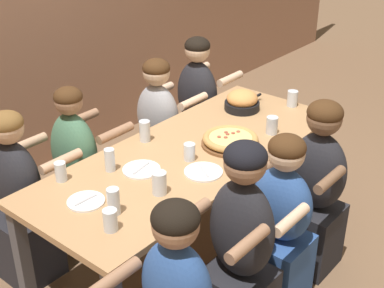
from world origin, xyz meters
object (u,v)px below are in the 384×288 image
Objects in this scene: empty_plate_b at (141,170)px; diner_near_midright at (315,193)px; drinking_glass_e at (110,221)px; diner_near_center at (279,228)px; diner_far_right at (197,114)px; empty_plate_a at (86,201)px; drinking_glass_c at (159,184)px; diner_far_left at (21,206)px; drinking_glass_h at (272,126)px; drinking_glass_a at (110,161)px; pizza_board_main at (230,140)px; drinking_glass_i at (114,201)px; skillet_bowl at (242,101)px; drinking_glass_d at (145,132)px; diner_far_midleft at (78,177)px; drinking_glass_f at (61,172)px; drinking_glass_g at (189,153)px; empty_plate_c at (203,172)px; diner_far_midright at (159,136)px; drinking_glass_b at (292,100)px; diner_near_midleft at (240,254)px.

empty_plate_b is 1.09m from diner_near_midright.
drinking_glass_e is at bearing 70.83° from diner_near_midright.
diner_far_right is (0.86, 1.31, 0.04)m from diner_near_center.
drinking_glass_c is at bearing -37.18° from empty_plate_a.
diner_far_right is at bearing 90.00° from diner_far_left.
drinking_glass_c reaches higher than drinking_glass_h.
diner_near_midright is at bearing -44.52° from drinking_glass_a.
drinking_glass_i reaches higher than pizza_board_main.
pizza_board_main reaches higher than empty_plate_a.
diner_far_left is at bearing 161.30° from skillet_bowl.
empty_plate_a is 0.39m from drinking_glass_c.
drinking_glass_d is 0.12× the size of diner_far_midleft.
drinking_glass_i reaches higher than drinking_glass_f.
diner_far_right reaches higher than drinking_glass_h.
drinking_glass_i is (-0.03, -0.46, 0.02)m from drinking_glass_f.
empty_plate_b is at bearing 154.57° from drinking_glass_g.
drinking_glass_c is at bearing -114.26° from empty_plate_b.
drinking_glass_g is at bearing 5.61° from drinking_glass_i.
drinking_glass_d reaches higher than empty_plate_c.
drinking_glass_e is (-0.39, -0.04, -0.01)m from drinking_glass_c.
empty_plate_c is (0.21, -0.29, -0.00)m from empty_plate_b.
diner_far_left reaches higher than skillet_bowl.
diner_far_midright is (0.47, 0.33, -0.31)m from drinking_glass_d.
drinking_glass_b is at bearing -2.91° from drinking_glass_g.
diner_near_midleft reaches higher than diner_far_midleft.
empty_plate_a is 1.71× the size of drinking_glass_b.
drinking_glass_i is at bearing -179.68° from drinking_glass_b.
diner_near_center reaches higher than drinking_glass_i.
empty_plate_b is 0.19× the size of diner_far_left.
drinking_glass_g is at bearing 45.84° from diner_far_left.
drinking_glass_h is at bearing -117.43° from skillet_bowl.
diner_near_midright reaches higher than drinking_glass_f.
empty_plate_a is 1.71× the size of drinking_glass_h.
diner_far_midleft reaches higher than empty_plate_b.
diner_near_midleft is at bearing 17.90° from diner_far_left.
empty_plate_c is at bearing -98.24° from drinking_glass_d.
drinking_glass_c is at bearing 8.98° from diner_near_midleft.
drinking_glass_i is at bearing -174.39° from drinking_glass_g.
diner_near_center is (0.86, -0.44, -0.32)m from drinking_glass_e.
drinking_glass_d is (-0.80, 0.19, -0.00)m from skillet_bowl.
pizza_board_main is at bearing -152.34° from skillet_bowl.
empty_plate_a is 0.71m from drinking_glass_g.
diner_near_midright reaches higher than drinking_glass_e.
drinking_glass_a is at bearing -164.77° from drinking_glass_d.
drinking_glass_a is at bearing 145.12° from drinking_glass_g.
diner_far_right is (0.13, 0.52, -0.29)m from skillet_bowl.
drinking_glass_g is 0.65m from drinking_glass_h.
diner_near_midright is (-0.60, -0.54, -0.29)m from drinking_glass_b.
drinking_glass_a is 0.38m from drinking_glass_c.
drinking_glass_e is (-1.08, -0.08, 0.01)m from pizza_board_main.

